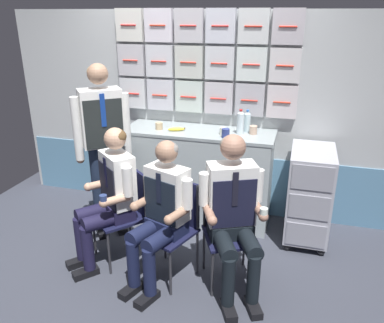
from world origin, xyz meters
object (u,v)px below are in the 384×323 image
at_px(folding_chair_left, 128,205).
at_px(water_bottle_short, 247,121).
at_px(service_trolley, 309,193).
at_px(folding_chair_by_counter, 228,221).
at_px(crew_member_by_counter, 233,209).
at_px(folding_chair_right, 174,219).
at_px(crew_member_right, 161,210).
at_px(snack_banana, 176,129).
at_px(espresso_cup_small, 253,130).
at_px(crew_member_standing, 103,137).
at_px(crew_member_left, 110,192).

xyz_separation_m(folding_chair_left, water_bottle_short, (0.90, 0.95, 0.59)).
relative_size(service_trolley, folding_chair_by_counter, 1.11).
relative_size(service_trolley, crew_member_by_counter, 0.72).
relative_size(service_trolley, folding_chair_right, 1.11).
bearing_deg(water_bottle_short, crew_member_right, -111.48).
distance_m(service_trolley, snack_banana, 1.45).
bearing_deg(espresso_cup_small, folding_chair_by_counter, -93.69).
relative_size(crew_member_by_counter, crew_member_standing, 0.75).
bearing_deg(folding_chair_by_counter, service_trolley, 50.04).
bearing_deg(crew_member_by_counter, crew_member_left, 176.97).
distance_m(folding_chair_right, snack_banana, 1.06).
distance_m(service_trolley, espresso_cup_small, 0.81).
height_order(service_trolley, crew_member_left, crew_member_left).
xyz_separation_m(folding_chair_left, crew_member_standing, (-0.37, 0.32, 0.51)).
relative_size(crew_member_left, crew_member_by_counter, 0.97).
height_order(folding_chair_right, crew_member_standing, crew_member_standing).
bearing_deg(crew_member_by_counter, snack_banana, 128.85).
relative_size(espresso_cup_small, snack_banana, 0.49).
bearing_deg(snack_banana, folding_chair_right, -73.53).
distance_m(service_trolley, water_bottle_short, 0.92).
relative_size(crew_member_left, folding_chair_right, 1.49).
bearing_deg(service_trolley, espresso_cup_small, 165.77).
distance_m(folding_chair_left, snack_banana, 0.95).
bearing_deg(water_bottle_short, folding_chair_right, -111.57).
bearing_deg(crew_member_standing, crew_member_left, -58.95).
bearing_deg(service_trolley, folding_chair_left, -154.70).
bearing_deg(service_trolley, crew_member_left, -152.70).
xyz_separation_m(crew_member_standing, espresso_cup_small, (1.34, 0.56, 0.02)).
bearing_deg(folding_chair_left, service_trolley, 25.30).
relative_size(folding_chair_by_counter, water_bottle_short, 3.72).
bearing_deg(service_trolley, water_bottle_short, 161.78).
bearing_deg(folding_chair_by_counter, espresso_cup_small, 86.31).
bearing_deg(snack_banana, crew_member_right, -78.84).
bearing_deg(crew_member_by_counter, service_trolley, 57.62).
relative_size(service_trolley, crew_member_standing, 0.54).
relative_size(crew_member_standing, espresso_cup_small, 20.35).
relative_size(crew_member_left, crew_member_standing, 0.73).
relative_size(folding_chair_right, folding_chair_by_counter, 1.00).
distance_m(folding_chair_left, crew_member_right, 0.52).
height_order(crew_member_left, crew_member_right, crew_member_left).
bearing_deg(snack_banana, folding_chair_left, -105.17).
bearing_deg(espresso_cup_small, folding_chair_left, -137.61).
xyz_separation_m(folding_chair_right, crew_member_right, (-0.06, -0.15, 0.15)).
xyz_separation_m(folding_chair_left, snack_banana, (0.21, 0.77, 0.50)).
relative_size(service_trolley, snack_banana, 5.37).
xyz_separation_m(folding_chair_right, folding_chair_by_counter, (0.44, 0.08, 0.00)).
distance_m(folding_chair_left, crew_member_left, 0.23).
height_order(crew_member_right, crew_member_standing, crew_member_standing).
bearing_deg(crew_member_left, crew_member_right, -15.76).
xyz_separation_m(folding_chair_right, water_bottle_short, (0.42, 1.07, 0.59)).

